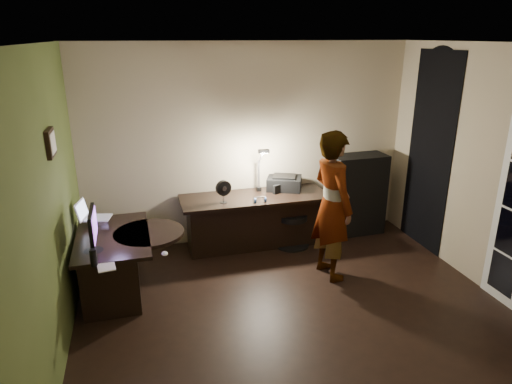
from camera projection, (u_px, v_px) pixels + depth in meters
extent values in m
cube|color=black|center=(295.00, 312.00, 4.82)|extent=(4.50, 4.00, 0.01)
cube|color=silver|center=(304.00, 42.00, 3.93)|extent=(4.50, 4.00, 0.01)
cube|color=tan|center=(249.00, 145.00, 6.21)|extent=(4.50, 0.01, 2.70)
cube|color=tan|center=(422.00, 303.00, 2.55)|extent=(4.50, 0.01, 2.70)
cube|color=tan|center=(46.00, 213.00, 3.83)|extent=(0.01, 4.00, 2.70)
cube|color=tan|center=(496.00, 173.00, 4.92)|extent=(0.01, 4.00, 2.70)
cube|color=#495825|center=(48.00, 213.00, 3.83)|extent=(0.00, 4.00, 2.70)
cube|color=black|center=(430.00, 153.00, 5.99)|extent=(0.01, 0.90, 2.60)
cube|color=black|center=(50.00, 143.00, 4.09)|extent=(0.04, 0.30, 0.25)
cube|color=black|center=(116.00, 265.00, 5.03)|extent=(0.79, 1.26, 0.72)
cube|color=black|center=(254.00, 222.00, 6.18)|extent=(1.96, 0.69, 0.74)
cube|color=black|center=(357.00, 194.00, 6.59)|extent=(0.79, 0.42, 1.17)
cube|color=silver|center=(97.00, 222.00, 5.20)|extent=(0.24, 0.21, 0.09)
cube|color=silver|center=(96.00, 209.00, 5.15)|extent=(0.38, 0.36, 0.22)
cube|color=black|center=(92.00, 237.00, 4.53)|extent=(0.10, 0.49, 0.32)
ellipsoid|color=silver|center=(165.00, 254.00, 4.50)|extent=(0.07, 0.10, 0.03)
cube|color=black|center=(123.00, 228.00, 5.13)|extent=(0.08, 0.14, 0.01)
cube|color=black|center=(159.00, 231.00, 5.04)|extent=(0.06, 0.12, 0.01)
cylinder|color=black|center=(93.00, 258.00, 4.27)|extent=(0.07, 0.07, 0.17)
cube|color=silver|center=(106.00, 266.00, 4.28)|extent=(0.19, 0.24, 0.01)
cube|color=black|center=(223.00, 192.00, 5.79)|extent=(0.22, 0.16, 0.31)
cube|color=#294E96|center=(260.00, 199.00, 5.85)|extent=(0.17, 0.09, 0.08)
cube|color=black|center=(284.00, 183.00, 6.31)|extent=(0.56, 0.51, 0.20)
cube|color=black|center=(259.00, 167.00, 6.16)|extent=(0.27, 0.35, 0.68)
cube|color=black|center=(293.00, 217.00, 6.20)|extent=(0.63, 0.63, 0.86)
imported|color=#D8A88C|center=(332.00, 206.00, 5.29)|extent=(0.53, 0.70, 1.78)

